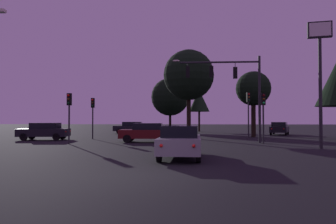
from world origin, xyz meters
The scene contains 16 objects.
ground_plane centered at (0.00, 24.50, 0.00)m, with size 168.00×168.00×0.00m, color black.
traffic_signal_mast_arm centered at (5.01, 14.20, 4.85)m, with size 6.88×0.37×6.78m.
traffic_light_corner_left centered at (7.29, 13.40, 2.70)m, with size 0.32×0.36×3.79m.
traffic_light_corner_right centered at (-7.16, 12.19, 2.68)m, with size 0.32×0.36×3.76m.
traffic_light_median centered at (7.36, 19.08, 3.09)m, with size 0.34×0.37×4.37m.
traffic_light_far_side centered at (-7.19, 17.90, 2.73)m, with size 0.30×0.35×3.82m.
car_nearside_lane centered at (1.21, 4.68, 0.80)m, with size 2.01×4.66×1.52m.
car_crossing_left centered at (-11.09, 16.42, 0.80)m, with size 4.43×2.24×1.52m.
car_crossing_right centered at (-1.69, 14.42, 0.80)m, with size 4.29×1.91×1.52m.
car_far_lane centered at (12.65, 27.00, 0.79)m, with size 3.24×4.32×1.52m.
car_parked_lot centered at (-5.68, 29.51, 0.80)m, with size 4.64×1.88×1.52m.
store_sign_illuminated centered at (9.75, 9.46, 5.69)m, with size 1.42×0.49×7.86m.
tree_left_far centered at (-0.82, 33.96, 5.12)m, with size 5.50×5.50×7.88m.
tree_center_horizon centered at (1.75, 19.64, 6.13)m, with size 4.92×4.92×8.62m.
tree_right_cluster centered at (3.50, 36.24, 4.72)m, with size 3.13×3.13×6.46m.
tree_lot_edge centered at (8.51, 22.17, 5.01)m, with size 3.60×3.60×6.86m.
Camera 1 is at (1.47, -9.39, 1.79)m, focal length 31.93 mm.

